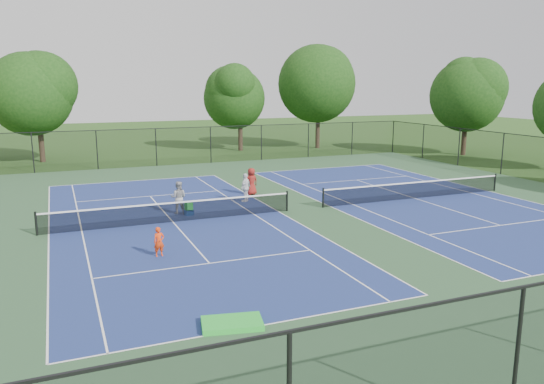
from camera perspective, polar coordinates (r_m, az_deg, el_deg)
name	(u,v)px	position (r m, az deg, el deg)	size (l,w,h in m)	color
ground	(305,209)	(27.93, 3.59, -1.87)	(140.00, 140.00, 0.00)	#234716
court_pad	(305,209)	(27.93, 3.59, -1.86)	(36.00, 36.00, 0.01)	#2F5534
tennis_court_left	(173,220)	(25.71, -10.61, -3.01)	(12.00, 23.83, 1.07)	navy
tennis_court_right	(415,197)	(31.54, 15.12, -0.51)	(12.00, 23.83, 1.07)	navy
perimeter_fence	(306,179)	(27.60, 3.63, 1.36)	(36.08, 36.08, 3.02)	black
tree_back_a	(37,89)	(48.43, -23.99, 10.08)	(6.80, 6.80, 9.15)	#2D2116
tree_back_c	(240,94)	(52.24, -3.47, 10.46)	(6.00, 6.00, 8.40)	#2D2116
tree_back_d	(319,80)	(54.45, 5.03, 11.90)	(7.80, 7.80, 10.37)	#2D2116
tree_side_e	(467,91)	(51.91, 20.28, 10.14)	(6.60, 6.60, 8.87)	#2D2116
child_player	(159,242)	(20.73, -12.06, -5.26)	(0.42, 0.28, 1.15)	#F13C10
instructor	(179,198)	(27.19, -10.02, -0.60)	(0.81, 0.63, 1.67)	#98989B
bystander_a	(246,187)	(29.57, -2.85, 0.49)	(0.94, 0.39, 1.61)	white
bystander_c	(252,181)	(31.37, -2.21, 1.14)	(0.79, 0.51, 1.61)	maroon
ball_crate	(189,213)	(26.91, -8.94, -2.20)	(0.40, 0.32, 0.28)	navy
ball_hopper	(189,206)	(26.83, -8.96, -1.47)	(0.34, 0.28, 0.43)	green
green_tarp	(232,323)	(14.90, -4.32, -13.91)	(1.65, 0.98, 0.15)	#219D16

